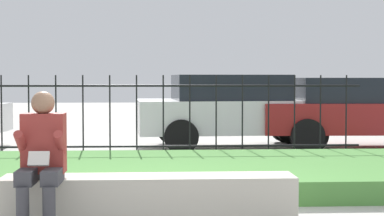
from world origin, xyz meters
name	(u,v)px	position (x,y,z in m)	size (l,w,h in m)	color
stone_bench	(149,202)	(-0.19, 0.00, 0.20)	(2.74, 0.46, 0.46)	#B7B2A3
person_seated_reader	(42,156)	(-1.14, -0.26, 0.68)	(0.42, 0.73, 1.25)	black
grass_berm	(165,174)	(0.00, 2.28, 0.13)	(8.35, 3.15, 0.26)	#4C893D
iron_fence	(163,118)	(0.00, 4.21, 0.74)	(6.35, 0.03, 1.42)	black
car_parked_center	(235,109)	(1.45, 6.54, 0.76)	(4.05, 2.21, 1.44)	silver
car_parked_right	(361,111)	(3.90, 6.34, 0.73)	(4.11, 1.93, 1.38)	maroon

